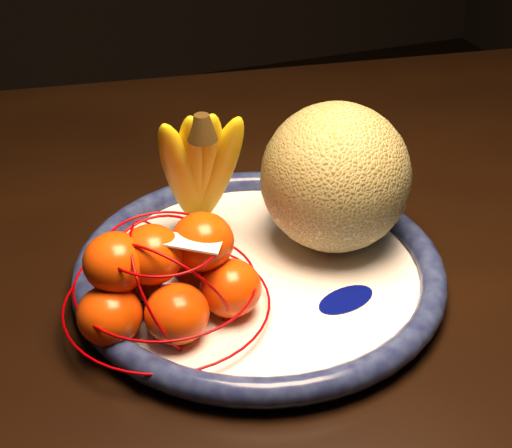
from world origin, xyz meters
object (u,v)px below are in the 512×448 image
object	(u,v)px
cantaloupe	(335,177)
banana_bunch	(199,166)
fruit_bowl	(259,271)
dining_table	(268,267)
mandarin_bag	(166,278)

from	to	relation	value
cantaloupe	banana_bunch	distance (m)	0.15
fruit_bowl	banana_bunch	bearing A→B (deg)	114.16
dining_table	banana_bunch	world-z (taller)	banana_bunch
banana_bunch	cantaloupe	bearing A→B (deg)	-14.88
banana_bunch	mandarin_bag	xyz separation A→B (m)	(-0.07, -0.12, -0.05)
fruit_bowl	mandarin_bag	xyz separation A→B (m)	(-0.11, -0.03, 0.04)
dining_table	banana_bunch	xyz separation A→B (m)	(-0.10, -0.04, 0.19)
fruit_bowl	mandarin_bag	size ratio (longest dim) A/B	1.72
dining_table	fruit_bowl	distance (m)	0.17
banana_bunch	mandarin_bag	bearing A→B (deg)	-113.45
dining_table	mandarin_bag	size ratio (longest dim) A/B	7.16
fruit_bowl	mandarin_bag	world-z (taller)	mandarin_bag
cantaloupe	banana_bunch	size ratio (longest dim) A/B	0.90
dining_table	mandarin_bag	xyz separation A→B (m)	(-0.17, -0.16, 0.14)
banana_bunch	mandarin_bag	world-z (taller)	banana_bunch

